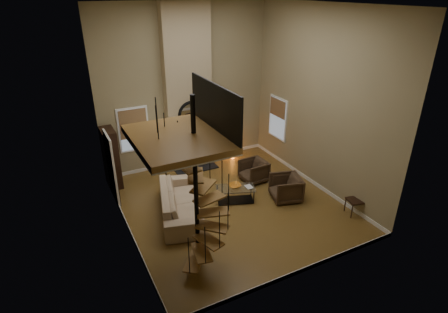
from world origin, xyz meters
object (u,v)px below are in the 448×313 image
armchair_far (288,188)px  floor_lamp (164,145)px  armchair_near (256,170)px  accent_lamp (233,152)px  hutch (111,158)px  coffee_table (235,193)px  side_chair (359,198)px  sofa (180,202)px

armchair_far → floor_lamp: (-3.03, 2.44, 1.06)m
armchair_near → accent_lamp: (0.13, 1.84, -0.10)m
hutch → floor_lamp: 1.77m
armchair_far → coffee_table: bearing=-95.2°
hutch → coffee_table: 4.10m
coffee_table → hutch: bearing=138.6°
hutch → side_chair: bearing=-39.8°
coffee_table → side_chair: bearing=-37.9°
side_chair → coffee_table: bearing=142.1°
armchair_far → coffee_table: 1.62m
accent_lamp → coffee_table: bearing=-116.7°
sofa → armchair_far: size_ratio=3.08×
accent_lamp → armchair_near: bearing=-94.1°
armchair_near → side_chair: bearing=24.8°
floor_lamp → coffee_table: bearing=-50.5°
armchair_near → coffee_table: (-1.22, -0.84, -0.07)m
accent_lamp → hutch: bearing=-179.9°
hutch → side_chair: 7.54m
sofa → side_chair: side_chair is taller
hutch → coffee_table: bearing=-41.4°
armchair_near → coffee_table: bearing=-57.7°
hutch → floor_lamp: (1.50, -0.82, 0.46)m
sofa → armchair_far: sofa is taller
sofa → side_chair: bearing=-101.6°
armchair_far → accent_lamp: bearing=-161.2°
armchair_near → floor_lamp: 3.12m
armchair_far → coffee_table: armchair_far is taller
sofa → floor_lamp: 2.02m
sofa → armchair_far: (3.22, -0.71, -0.04)m
sofa → accent_lamp: sofa is taller
hutch → floor_lamp: bearing=-28.6°
hutch → sofa: 2.92m
armchair_far → side_chair: size_ratio=0.93×
armchair_far → side_chair: side_chair is taller
sofa → armchair_near: sofa is taller
coffee_table → floor_lamp: (-1.53, 1.86, 1.13)m
sofa → accent_lamp: 4.00m
armchair_near → side_chair: size_ratio=0.87×
side_chair → accent_lamp: bearing=106.2°
armchair_far → accent_lamp: (-0.15, 3.27, -0.10)m
hutch → armchair_far: hutch is taller
accent_lamp → floor_lamp: bearing=-163.9°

